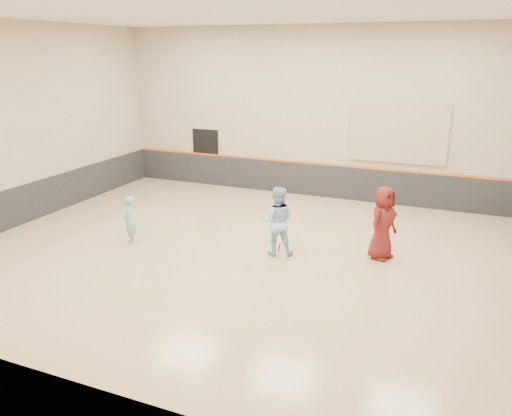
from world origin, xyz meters
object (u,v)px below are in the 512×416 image
at_px(girl, 129,220).
at_px(young_man, 383,223).
at_px(instructor, 277,221).
at_px(spare_racket, 272,213).

relative_size(girl, young_man, 0.71).
bearing_deg(young_man, girl, 127.68).
xyz_separation_m(instructor, spare_racket, (-1.30, 3.08, -0.88)).
xyz_separation_m(young_man, spare_racket, (-3.87, 2.29, -0.91)).
distance_m(instructor, spare_racket, 3.46).
xyz_separation_m(girl, young_man, (6.57, 1.65, 0.27)).
relative_size(instructor, young_man, 0.96).
distance_m(girl, instructor, 4.10).
distance_m(girl, spare_racket, 4.82).
distance_m(young_man, spare_racket, 4.58).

